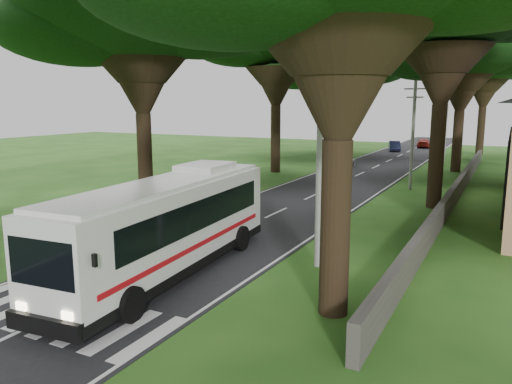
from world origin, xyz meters
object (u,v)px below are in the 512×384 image
(distant_car_a, at_px, (342,160))
(pole_far, at_px, (446,123))
(pedestrian, at_px, (87,217))
(pole_mid, at_px, (413,133))
(pole_near, at_px, (319,162))
(distant_car_b, at_px, (395,146))
(coach_bus, at_px, (168,224))
(distant_car_c, at_px, (424,143))

(distant_car_a, bearing_deg, pole_far, -128.58)
(pedestrian, bearing_deg, pole_mid, -44.14)
(pole_near, bearing_deg, pole_mid, 90.00)
(pole_mid, height_order, distant_car_b, pole_mid)
(pedestrian, bearing_deg, pole_far, -30.54)
(pole_near, relative_size, coach_bus, 0.65)
(distant_car_a, bearing_deg, pedestrian, 86.70)
(distant_car_b, bearing_deg, pole_mid, -91.65)
(distant_car_a, distance_m, distant_car_c, 26.53)
(pole_mid, relative_size, pedestrian, 4.53)
(distant_car_b, distance_m, distant_car_c, 7.60)
(pole_mid, distance_m, pole_far, 20.00)
(pedestrian, bearing_deg, distant_car_a, -20.42)
(coach_bus, distance_m, distant_car_b, 52.94)
(pole_far, bearing_deg, pedestrian, -106.21)
(pole_near, bearing_deg, distant_car_c, 94.75)
(distant_car_a, height_order, pedestrian, pedestrian)
(pedestrian, bearing_deg, distant_car_c, -21.41)
(coach_bus, relative_size, pedestrian, 6.99)
(pole_far, bearing_deg, distant_car_a, -131.37)
(distant_car_a, relative_size, distant_car_b, 1.00)
(pole_near, xyz_separation_m, distant_car_a, (-8.50, 30.35, -3.47))
(pole_near, distance_m, distant_car_c, 56.91)
(pole_mid, xyz_separation_m, coach_bus, (-4.70, -23.38, -2.25))
(pedestrian, bearing_deg, coach_bus, -125.72)
(distant_car_a, bearing_deg, coach_bus, 99.22)
(pole_mid, relative_size, distant_car_c, 1.83)
(distant_car_a, distance_m, pedestrian, 31.13)
(pole_near, distance_m, pedestrian, 12.27)
(distant_car_c, bearing_deg, pole_near, 88.21)
(distant_car_a, relative_size, distant_car_c, 0.91)
(pole_far, xyz_separation_m, distant_car_a, (-8.50, -9.65, -3.47))
(coach_bus, height_order, pedestrian, coach_bus)
(pole_far, relative_size, coach_bus, 0.65)
(pole_far, relative_size, distant_car_a, 2.01)
(pole_far, relative_size, distant_car_b, 2.02)
(distant_car_a, bearing_deg, pole_mid, 132.19)
(pole_far, distance_m, distant_car_c, 17.61)
(distant_car_c, bearing_deg, coach_bus, 83.46)
(pole_far, height_order, pedestrian, pole_far)
(pole_mid, bearing_deg, distant_car_b, 103.97)
(pole_near, bearing_deg, distant_car_a, 105.65)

